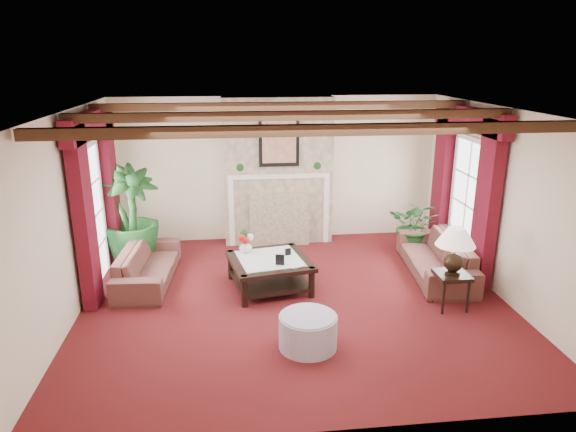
{
  "coord_description": "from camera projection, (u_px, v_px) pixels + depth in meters",
  "views": [
    {
      "loc": [
        -0.86,
        -6.69,
        3.36
      ],
      "look_at": [
        -0.06,
        0.4,
        1.15
      ],
      "focal_mm": 32.0,
      "sensor_mm": 36.0,
      "label": 1
    }
  ],
  "objects": [
    {
      "name": "floor",
      "position": [
        295.0,
        300.0,
        7.44
      ],
      "size": [
        6.0,
        6.0,
        0.0
      ],
      "primitive_type": "plane",
      "color": "#4F0E15",
      "rests_on": "ground"
    },
    {
      "name": "ceiling",
      "position": [
        296.0,
        111.0,
        6.64
      ],
      "size": [
        6.0,
        6.0,
        0.0
      ],
      "primitive_type": "plane",
      "rotation": [
        3.14,
        0.0,
        0.0
      ],
      "color": "white",
      "rests_on": "floor"
    },
    {
      "name": "back_wall",
      "position": [
        277.0,
        169.0,
        9.65
      ],
      "size": [
        6.0,
        0.02,
        2.7
      ],
      "primitive_type": "cube",
      "color": "beige",
      "rests_on": "ground"
    },
    {
      "name": "left_wall",
      "position": [
        69.0,
        218.0,
        6.72
      ],
      "size": [
        0.02,
        5.5,
        2.7
      ],
      "primitive_type": "cube",
      "color": "beige",
      "rests_on": "ground"
    },
    {
      "name": "right_wall",
      "position": [
        503.0,
        204.0,
        7.36
      ],
      "size": [
        0.02,
        5.5,
        2.7
      ],
      "primitive_type": "cube",
      "color": "beige",
      "rests_on": "ground"
    },
    {
      "name": "ceiling_beams",
      "position": [
        296.0,
        116.0,
        6.66
      ],
      "size": [
        6.0,
        3.0,
        0.12
      ],
      "primitive_type": null,
      "color": "#362111",
      "rests_on": "ceiling"
    },
    {
      "name": "fireplace",
      "position": [
        278.0,
        97.0,
        9.06
      ],
      "size": [
        2.0,
        0.52,
        2.7
      ],
      "primitive_type": null,
      "color": "tan",
      "rests_on": "ground"
    },
    {
      "name": "french_door_left",
      "position": [
        84.0,
        146.0,
        7.44
      ],
      "size": [
        0.1,
        1.1,
        2.16
      ],
      "primitive_type": null,
      "color": "white",
      "rests_on": "ground"
    },
    {
      "name": "french_door_right",
      "position": [
        474.0,
        139.0,
        8.08
      ],
      "size": [
        0.1,
        1.1,
        2.16
      ],
      "primitive_type": null,
      "color": "white",
      "rests_on": "ground"
    },
    {
      "name": "curtains_left",
      "position": [
        89.0,
        117.0,
        7.32
      ],
      "size": [
        0.2,
        2.4,
        2.55
      ],
      "primitive_type": null,
      "color": "#500A18",
      "rests_on": "ground"
    },
    {
      "name": "curtains_right",
      "position": [
        471.0,
        112.0,
        7.94
      ],
      "size": [
        0.2,
        2.4,
        2.55
      ],
      "primitive_type": null,
      "color": "#500A18",
      "rests_on": "ground"
    },
    {
      "name": "sofa_left",
      "position": [
        147.0,
        259.0,
        7.96
      ],
      "size": [
        1.95,
        0.78,
        0.74
      ],
      "primitive_type": "imported",
      "rotation": [
        0.0,
        0.0,
        1.51
      ],
      "color": "#3D1020",
      "rests_on": "ground"
    },
    {
      "name": "sofa_right",
      "position": [
        436.0,
        251.0,
        8.21
      ],
      "size": [
        2.18,
        1.01,
        0.81
      ],
      "primitive_type": "imported",
      "rotation": [
        0.0,
        0.0,
        -1.67
      ],
      "color": "#3D1020",
      "rests_on": "ground"
    },
    {
      "name": "potted_palm",
      "position": [
        133.0,
        236.0,
        8.67
      ],
      "size": [
        2.55,
        2.57,
        0.93
      ],
      "primitive_type": "imported",
      "rotation": [
        0.0,
        0.0,
        0.66
      ],
      "color": "black",
      "rests_on": "ground"
    },
    {
      "name": "small_plant",
      "position": [
        415.0,
        231.0,
        9.18
      ],
      "size": [
        1.75,
        1.76,
        0.76
      ],
      "primitive_type": "imported",
      "rotation": [
        0.0,
        0.0,
        -0.54
      ],
      "color": "black",
      "rests_on": "ground"
    },
    {
      "name": "coffee_table",
      "position": [
        270.0,
        273.0,
        7.77
      ],
      "size": [
        1.34,
        1.34,
        0.47
      ],
      "primitive_type": null,
      "rotation": [
        0.0,
        0.0,
        0.19
      ],
      "color": "black",
      "rests_on": "ground"
    },
    {
      "name": "side_table",
      "position": [
        451.0,
        290.0,
        7.14
      ],
      "size": [
        0.51,
        0.51,
        0.52
      ],
      "primitive_type": null,
      "rotation": [
        0.0,
        0.0,
        0.19
      ],
      "color": "black",
      "rests_on": "ground"
    },
    {
      "name": "ottoman",
      "position": [
        308.0,
        332.0,
        6.17
      ],
      "size": [
        0.71,
        0.71,
        0.41
      ],
      "primitive_type": "cylinder",
      "color": "#9593A6",
      "rests_on": "ground"
    },
    {
      "name": "table_lamp",
      "position": [
        455.0,
        250.0,
        6.96
      ],
      "size": [
        0.54,
        0.54,
        0.68
      ],
      "primitive_type": null,
      "color": "black",
      "rests_on": "side_table"
    },
    {
      "name": "flower_vase",
      "position": [
        246.0,
        246.0,
        7.92
      ],
      "size": [
        0.29,
        0.29,
        0.2
      ],
      "primitive_type": "imported",
      "rotation": [
        0.0,
        0.0,
        0.21
      ],
      "color": "silver",
      "rests_on": "coffee_table"
    },
    {
      "name": "book",
      "position": [
        288.0,
        257.0,
        7.39
      ],
      "size": [
        0.22,
        0.14,
        0.28
      ],
      "primitive_type": "imported",
      "rotation": [
        0.0,
        0.0,
        0.31
      ],
      "color": "black",
      "rests_on": "coffee_table"
    },
    {
      "name": "photo_frame_a",
      "position": [
        280.0,
        260.0,
        7.43
      ],
      "size": [
        0.13,
        0.05,
        0.17
      ],
      "primitive_type": null,
      "rotation": [
        0.0,
        0.0,
        -0.23
      ],
      "color": "black",
      "rests_on": "coffee_table"
    },
    {
      "name": "photo_frame_b",
      "position": [
        288.0,
        252.0,
        7.8
      ],
      "size": [
        0.09,
        0.04,
        0.12
      ],
      "primitive_type": null,
      "rotation": [
        0.0,
        0.0,
        0.27
      ],
      "color": "black",
      "rests_on": "coffee_table"
    }
  ]
}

